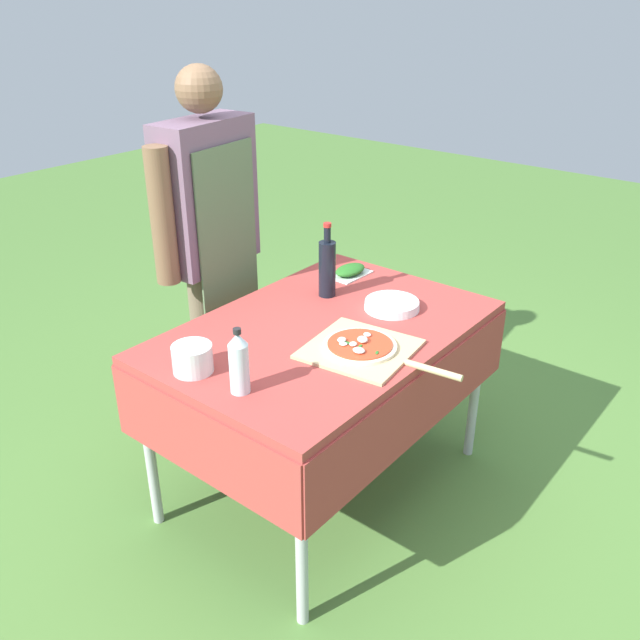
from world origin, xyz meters
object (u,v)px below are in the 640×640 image
at_px(oil_bottle, 327,267).
at_px(herb_container, 350,271).
at_px(person_cook, 210,231).
at_px(water_bottle, 239,363).
at_px(mixing_tub, 193,359).
at_px(pizza_on_peel, 363,348).
at_px(prep_table, 324,345).
at_px(plate_stack, 392,305).

xyz_separation_m(oil_bottle, herb_container, (0.24, 0.06, -0.10)).
bearing_deg(herb_container, person_cook, 131.52).
bearing_deg(person_cook, water_bottle, 46.47).
xyz_separation_m(oil_bottle, mixing_tub, (-0.77, -0.04, -0.08)).
bearing_deg(herb_container, mixing_tub, -174.89).
distance_m(pizza_on_peel, mixing_tub, 0.60).
height_order(herb_container, mixing_tub, mixing_tub).
relative_size(prep_table, pizza_on_peel, 2.25).
height_order(pizza_on_peel, herb_container, pizza_on_peel).
bearing_deg(prep_table, plate_stack, -20.34).
distance_m(person_cook, mixing_tub, 0.83).
bearing_deg(oil_bottle, water_bottle, -161.90).
bearing_deg(water_bottle, prep_table, 8.02).
bearing_deg(pizza_on_peel, prep_table, 66.97).
height_order(prep_table, person_cook, person_cook).
bearing_deg(pizza_on_peel, herb_container, 32.94).
height_order(pizza_on_peel, oil_bottle, oil_bottle).
relative_size(prep_table, mixing_tub, 9.55).
xyz_separation_m(pizza_on_peel, plate_stack, (0.36, 0.11, 0.00)).
distance_m(pizza_on_peel, plate_stack, 0.38).
bearing_deg(prep_table, oil_bottle, 36.34).
xyz_separation_m(pizza_on_peel, mixing_tub, (-0.47, 0.37, 0.04)).
distance_m(prep_table, pizza_on_peel, 0.25).
bearing_deg(plate_stack, person_cook, 105.96).
height_order(prep_table, water_bottle, water_bottle).
bearing_deg(pizza_on_peel, person_cook, 74.39).
distance_m(water_bottle, herb_container, 1.05).
distance_m(herb_container, mixing_tub, 1.01).
distance_m(pizza_on_peel, water_bottle, 0.49).
bearing_deg(person_cook, plate_stack, 100.36).
xyz_separation_m(water_bottle, plate_stack, (0.82, -0.04, -0.09)).
height_order(prep_table, herb_container, herb_container).
height_order(herb_container, plate_stack, herb_container).
distance_m(herb_container, plate_stack, 0.38).
bearing_deg(oil_bottle, mixing_tub, -177.40).
relative_size(oil_bottle, mixing_tub, 2.30).
bearing_deg(mixing_tub, plate_stack, -16.78).
xyz_separation_m(prep_table, person_cook, (0.07, 0.69, 0.30)).
bearing_deg(person_cook, prep_table, 78.60).
height_order(water_bottle, mixing_tub, water_bottle).
bearing_deg(pizza_on_peel, water_bottle, 154.47).
height_order(person_cook, plate_stack, person_cook).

